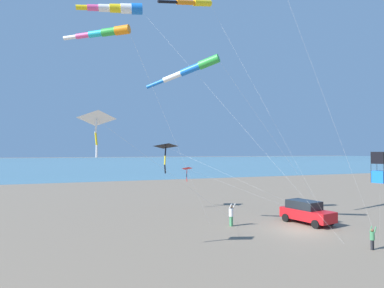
{
  "coord_description": "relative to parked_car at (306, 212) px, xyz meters",
  "views": [
    {
      "loc": [
        -20.29,
        16.04,
        5.99
      ],
      "look_at": [
        2.66,
        7.61,
        6.51
      ],
      "focal_mm": 30.36,
      "sensor_mm": 36.0,
      "label": 1
    }
  ],
  "objects": [
    {
      "name": "ground_plane",
      "position": [
        -1.72,
        2.13,
        -0.95
      ],
      "size": [
        600.0,
        600.0,
        0.0
      ],
      "primitive_type": "plane",
      "color": "#756654"
    },
    {
      "name": "ocean_water_strip",
      "position": [
        163.28,
        2.13,
        -0.95
      ],
      "size": [
        240.0,
        600.0,
        0.01
      ],
      "primitive_type": "cube",
      "color": "teal",
      "rests_on": "ground_plane"
    },
    {
      "name": "parked_car",
      "position": [
        0.0,
        0.0,
        0.0
      ],
      "size": [
        4.6,
        2.81,
        1.85
      ],
      "color": "red",
      "rests_on": "ground_plane"
    },
    {
      "name": "cooler_box",
      "position": [
        2.74,
        -0.34,
        -0.74
      ],
      "size": [
        0.62,
        0.42,
        0.42
      ],
      "color": "green",
      "rests_on": "ground_plane"
    },
    {
      "name": "person_adult_flyer",
      "position": [
        1.25,
        6.29,
        0.04
      ],
      "size": [
        0.56,
        0.44,
        1.83
      ],
      "color": "#3D7F51",
      "rests_on": "ground_plane"
    },
    {
      "name": "person_child_green_jacket",
      "position": [
        -7.23,
        1.08,
        -0.19
      ],
      "size": [
        0.4,
        0.48,
        1.39
      ],
      "color": "#232328",
      "rests_on": "ground_plane"
    },
    {
      "name": "kite_windsock_orange_high_right",
      "position": [
        0.92,
        9.74,
        11.25
      ],
      "size": [
        4.44,
        15.25,
        13.11
      ],
      "color": "green",
      "rests_on": "ground_plane"
    },
    {
      "name": "kite_delta_blue_topmost",
      "position": [
        10.75,
        6.65,
        3.13
      ],
      "size": [
        7.02,
        10.06,
        4.34
      ],
      "color": "red",
      "rests_on": "ground_plane"
    },
    {
      "name": "kite_box_purple_drifting",
      "position": [
        -10.41,
        4.19,
        4.24
      ],
      "size": [
        3.53,
        4.05,
        5.95
      ],
      "color": "black",
      "rests_on": "ground_plane"
    },
    {
      "name": "kite_windsock_long_streamer_left",
      "position": [
        2.27,
        9.11,
        16.98
      ],
      "size": [
        4.96,
        13.13,
        18.61
      ],
      "color": "yellow",
      "rests_on": "ground_plane"
    },
    {
      "name": "kite_delta_small_distant",
      "position": [
        9.86,
        9.3,
        5.51
      ],
      "size": [
        12.18,
        12.34,
        6.89
      ],
      "color": "black",
      "rests_on": "ground_plane"
    },
    {
      "name": "kite_delta_magenta_far_left",
      "position": [
        -2.95,
        16.91,
        6.83
      ],
      "size": [
        5.83,
        12.47,
        8.26
      ],
      "color": "white",
      "rests_on": "ground_plane"
    },
    {
      "name": "kite_windsock_rainbow_low_near",
      "position": [
        0.79,
        16.15,
        13.17
      ],
      "size": [
        2.99,
        11.24,
        14.53
      ],
      "color": "orange",
      "rests_on": "ground_plane"
    },
    {
      "name": "kite_windsock_yellow_midlevel",
      "position": [
        4.64,
        14.74,
        16.66
      ],
      "size": [
        11.01,
        16.36,
        18.19
      ],
      "color": "blue",
      "rests_on": "ground_plane"
    }
  ]
}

